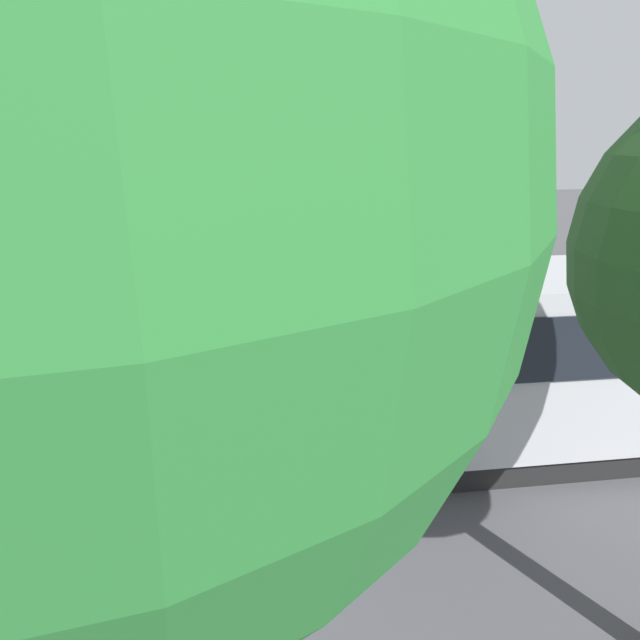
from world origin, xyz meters
name	(u,v)px	position (x,y,z in m)	size (l,w,h in m)	color
ground_plane	(313,364)	(0.00, 0.00, 0.00)	(80.00, 80.00, 0.00)	#4C4C51
tour_bus	(453,368)	(-1.71, 4.47, 1.65)	(10.99, 2.81, 3.25)	#B7BABF
spectator_far_left	(487,337)	(-3.71, 1.59, 1.04)	(0.58, 0.35, 1.75)	#473823
spectator_left	(443,340)	(-2.68, 1.54, 1.02)	(0.58, 0.37, 1.71)	#473823
spectator_centre	(387,344)	(-1.39, 1.61, 1.03)	(0.58, 0.33, 1.73)	black
spectator_right	(349,350)	(-0.52, 1.71, 0.98)	(0.58, 0.36, 1.66)	black
spectator_far_right	(301,355)	(0.53, 1.86, 1.01)	(0.58, 0.38, 1.70)	#473823
parked_motorcycle_silver	(488,382)	(-3.27, 2.69, 0.48)	(2.04, 0.68, 0.99)	black
stunt_motorcycle	(177,316)	(3.41, -2.56, 0.61)	(2.05, 0.58, 1.23)	black
traffic_cone	(288,329)	(0.41, -1.88, 0.30)	(0.34, 0.34, 0.63)	orange
tree_left	(82,300)	(2.77, 9.65, 4.53)	(2.93, 2.93, 6.24)	#51381E
tree_right	(70,140)	(2.59, 10.23, 5.41)	(3.95, 3.95, 7.69)	#51381E
bay_line_a	(482,341)	(-4.80, -0.85, 0.00)	(0.14, 4.36, 0.01)	white
bay_line_b	(381,347)	(-1.95, -0.85, 0.00)	(0.13, 3.56, 0.01)	white
bay_line_c	(274,353)	(0.90, -0.85, 0.00)	(0.14, 4.56, 0.01)	white
bay_line_d	(160,360)	(3.74, -0.85, 0.00)	(0.13, 3.73, 0.01)	white
bay_line_e	(39,367)	(6.59, -0.85, 0.00)	(0.13, 3.72, 0.01)	white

